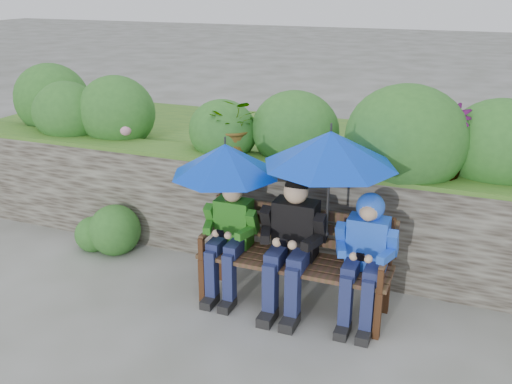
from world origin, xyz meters
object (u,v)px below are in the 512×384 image
at_px(boy_right, 365,249).
at_px(umbrella_left, 225,160).
at_px(boy_middle, 292,239).
at_px(boy_left, 230,233).
at_px(umbrella_right, 330,149).
at_px(park_bench, 296,252).

height_order(boy_right, umbrella_left, umbrella_left).
height_order(boy_middle, umbrella_left, umbrella_left).
xyz_separation_m(boy_left, boy_middle, (0.56, -0.01, 0.04)).
bearing_deg(umbrella_right, boy_middle, -166.91).
height_order(park_bench, umbrella_right, umbrella_right).
relative_size(park_bench, umbrella_right, 1.52).
height_order(boy_middle, boy_right, boy_middle).
bearing_deg(park_bench, umbrella_left, -178.56).
distance_m(umbrella_left, umbrella_right, 0.90).
bearing_deg(boy_middle, umbrella_right, 13.09).
xyz_separation_m(boy_right, umbrella_left, (-1.21, 0.04, 0.58)).
relative_size(park_bench, umbrella_left, 1.73).
relative_size(boy_middle, umbrella_left, 1.24).
bearing_deg(boy_middle, umbrella_left, 174.21).
relative_size(boy_left, umbrella_right, 0.99).
xyz_separation_m(park_bench, boy_middle, (-0.02, -0.08, 0.14)).
bearing_deg(umbrella_right, boy_left, -176.36).
height_order(park_bench, boy_left, boy_left).
distance_m(boy_left, umbrella_right, 1.17).
distance_m(boy_middle, umbrella_left, 0.85).
relative_size(boy_right, umbrella_left, 1.16).
xyz_separation_m(boy_middle, umbrella_left, (-0.61, 0.06, 0.59)).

